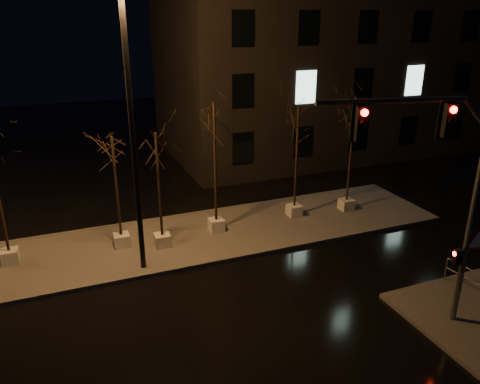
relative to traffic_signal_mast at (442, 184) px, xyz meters
name	(u,v)px	position (x,y,z in m)	size (l,w,h in m)	color
ground	(266,306)	(-4.15, 2.83, -4.94)	(90.00, 90.00, 0.00)	black
median	(211,234)	(-4.15, 8.83, -4.87)	(22.00, 5.00, 0.15)	#4E4A45
building	(339,44)	(9.85, 20.83, 2.56)	(25.00, 12.00, 15.00)	black
tree_1	(114,162)	(-8.14, 9.04, -1.02)	(1.80, 1.80, 4.98)	beige
tree_2	(157,160)	(-6.51, 8.38, -0.90)	(1.80, 1.80, 5.13)	beige
tree_3	(214,132)	(-3.84, 9.01, -0.17)	(1.80, 1.80, 6.10)	beige
tree_4	(298,132)	(0.30, 9.17, -0.58)	(1.80, 1.80, 5.56)	beige
tree_5	(353,124)	(3.13, 8.85, -0.32)	(1.80, 1.80, 5.89)	beige
traffic_signal_mast	(442,184)	(0.00, 0.00, 0.00)	(5.84, 1.47, 7.30)	slate
streetlight_main	(131,117)	(-7.63, 6.90, 1.20)	(2.54, 1.09, 10.38)	black
guard_rail_b	(469,277)	(2.84, 0.79, -4.20)	(0.29, 1.93, 0.92)	slate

